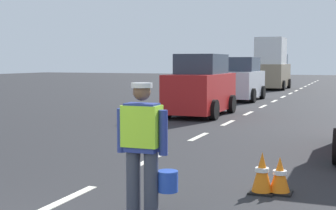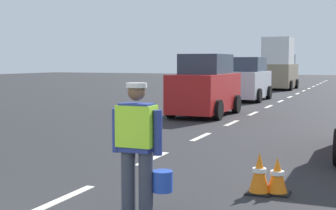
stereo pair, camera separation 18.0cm
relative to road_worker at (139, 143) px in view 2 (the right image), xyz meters
name	(u,v)px [view 2 (the right image)]	position (x,y,z in m)	size (l,w,h in m)	color
ground_plane	(282,101)	(-1.32, 18.60, -0.93)	(96.00, 96.00, 0.00)	#28282B
lane_center_line	(294,95)	(-1.32, 22.80, -0.93)	(0.14, 46.40, 0.01)	silver
road_worker	(139,143)	(0.00, 0.00, 0.00)	(0.76, 0.38, 1.67)	#383D4C
traffic_cone_near	(259,173)	(1.17, 1.60, -0.63)	(0.36, 0.36, 0.61)	black
traffic_cone_far	(277,176)	(1.41, 1.69, -0.66)	(0.36, 0.36, 0.54)	black
delivery_truck	(279,66)	(-3.14, 28.51, 0.68)	(2.16, 4.60, 3.54)	gray
car_oncoming_lead	(205,87)	(-2.79, 11.12, 0.08)	(1.88, 3.84, 2.19)	red
car_oncoming_second	(247,80)	(-2.97, 18.30, 0.06)	(1.91, 3.98, 2.14)	silver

